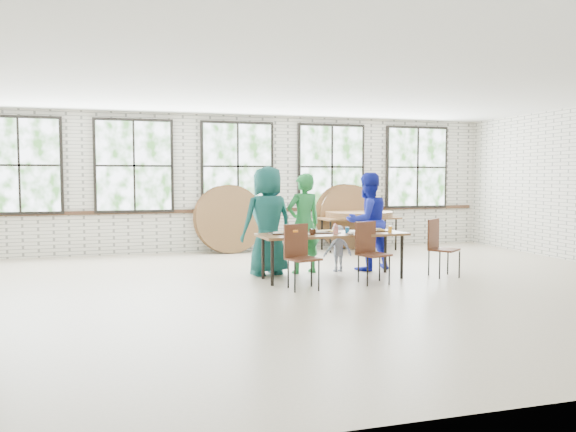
{
  "coord_description": "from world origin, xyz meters",
  "views": [
    {
      "loc": [
        -2.35,
        -7.78,
        1.65
      ],
      "look_at": [
        0.0,
        0.4,
        1.05
      ],
      "focal_mm": 35.0,
      "sensor_mm": 36.0,
      "label": 1
    }
  ],
  "objects_px": {
    "chair_near_left": "(300,251)",
    "storage_table": "(359,220)",
    "dining_table": "(333,236)",
    "chair_near_right": "(370,247)"
  },
  "relations": [
    {
      "from": "chair_near_left",
      "to": "storage_table",
      "type": "height_order",
      "value": "chair_near_left"
    },
    {
      "from": "dining_table",
      "to": "storage_table",
      "type": "height_order",
      "value": "same"
    },
    {
      "from": "chair_near_left",
      "to": "chair_near_right",
      "type": "distance_m",
      "value": 1.18
    },
    {
      "from": "chair_near_left",
      "to": "chair_near_right",
      "type": "bearing_deg",
      "value": -11.56
    },
    {
      "from": "dining_table",
      "to": "chair_near_right",
      "type": "xyz_separation_m",
      "value": [
        0.43,
        -0.48,
        -0.13
      ]
    },
    {
      "from": "storage_table",
      "to": "chair_near_right",
      "type": "bearing_deg",
      "value": -116.39
    },
    {
      "from": "chair_near_right",
      "to": "storage_table",
      "type": "bearing_deg",
      "value": 49.59
    },
    {
      "from": "dining_table",
      "to": "chair_near_right",
      "type": "distance_m",
      "value": 0.66
    },
    {
      "from": "chair_near_left",
      "to": "storage_table",
      "type": "distance_m",
      "value": 4.59
    },
    {
      "from": "dining_table",
      "to": "storage_table",
      "type": "bearing_deg",
      "value": 56.99
    }
  ]
}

